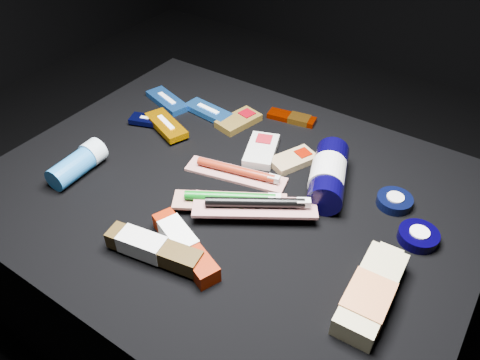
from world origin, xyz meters
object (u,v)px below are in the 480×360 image
Objects in this scene: deodorant_stick at (78,164)px; toothpaste_carton_red at (183,243)px; lotion_bottle at (328,175)px; bodywash_bottle at (370,294)px.

deodorant_stick is 0.32m from toothpaste_carton_red.
deodorant_stick is (-0.46, -0.25, -0.01)m from lotion_bottle.
lotion_bottle is at bearing 87.08° from toothpaste_carton_red.
deodorant_stick is at bearing -165.87° from toothpaste_carton_red.
lotion_bottle is at bearing 127.07° from bodywash_bottle.
bodywash_bottle is 0.64m from deodorant_stick.
lotion_bottle is 1.14× the size of bodywash_bottle.
deodorant_stick is (-0.64, -0.04, 0.01)m from bodywash_bottle.
bodywash_bottle is at bearing 36.45° from toothpaste_carton_red.
toothpaste_carton_red is (-0.32, -0.08, -0.00)m from bodywash_bottle.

